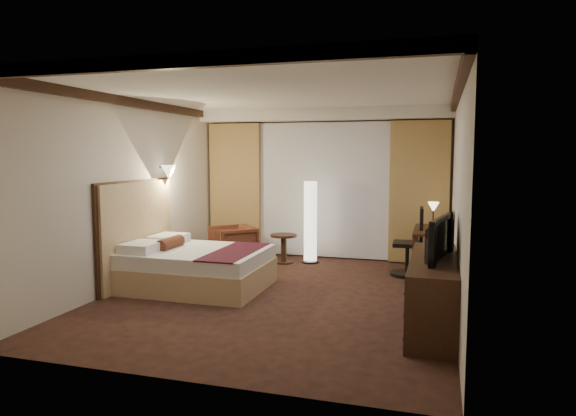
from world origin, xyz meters
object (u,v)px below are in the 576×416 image
(bed, at_px, (198,269))
(desk, at_px, (432,253))
(television, at_px, (432,229))
(office_chair, at_px, (408,241))
(floor_lamp, at_px, (310,222))
(armchair, at_px, (233,243))
(dresser, at_px, (433,292))
(side_table, at_px, (284,249))

(bed, bearing_deg, desk, 27.50)
(television, bearing_deg, office_chair, 20.75)
(bed, distance_m, floor_lamp, 2.44)
(armchair, relative_size, dresser, 0.36)
(desk, relative_size, television, 1.02)
(bed, xyz_separation_m, office_chair, (2.82, 1.61, 0.27))
(floor_lamp, relative_size, television, 1.31)
(television, bearing_deg, side_table, 54.37)
(desk, distance_m, dresser, 2.41)
(desk, distance_m, office_chair, 0.41)
(bed, height_order, television, television)
(floor_lamp, relative_size, office_chair, 1.33)
(armchair, distance_m, television, 4.25)
(bed, distance_m, dresser, 3.32)
(side_table, distance_m, desk, 2.52)
(desk, bearing_deg, armchair, 178.93)
(bed, bearing_deg, side_table, 70.76)
(bed, relative_size, dresser, 0.97)
(floor_lamp, bearing_deg, bed, -117.92)
(floor_lamp, relative_size, dresser, 0.73)
(floor_lamp, distance_m, dresser, 3.58)
(bed, bearing_deg, television, -13.08)
(armchair, height_order, floor_lamp, floor_lamp)
(bed, distance_m, television, 3.39)
(television, bearing_deg, desk, 11.82)
(bed, distance_m, armchair, 1.73)
(armchair, distance_m, office_chair, 3.01)
(armchair, distance_m, side_table, 0.90)
(side_table, bearing_deg, office_chair, -9.30)
(desk, xyz_separation_m, office_chair, (-0.37, -0.05, 0.17))
(dresser, bearing_deg, desk, 91.19)
(bed, bearing_deg, dresser, -12.97)
(television, bearing_deg, floor_lamp, 47.39)
(bed, xyz_separation_m, dresser, (3.24, -0.75, 0.10))
(side_table, height_order, dresser, dresser)
(bed, relative_size, side_table, 3.75)
(dresser, bearing_deg, side_table, 133.36)
(armchair, height_order, desk, desk)
(side_table, xyz_separation_m, television, (2.52, -2.70, 0.83))
(office_chair, distance_m, television, 2.45)
(office_chair, bearing_deg, television, -83.45)
(floor_lamp, xyz_separation_m, desk, (2.06, -0.46, -0.35))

